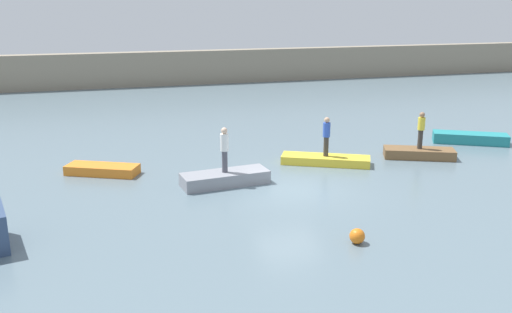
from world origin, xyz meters
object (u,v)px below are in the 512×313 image
(person_yellow_shirt, at_px, (421,128))
(person_blue_shirt, at_px, (326,134))
(mooring_buoy, at_px, (357,236))
(rowboat_grey, at_px, (225,178))
(rowboat_yellow, at_px, (326,160))
(rowboat_brown, at_px, (419,153))
(rowboat_teal, at_px, (470,138))
(rowboat_orange, at_px, (102,170))
(person_white_shirt, at_px, (225,147))

(person_yellow_shirt, distance_m, person_blue_shirt, 4.53)
(person_yellow_shirt, height_order, mooring_buoy, person_yellow_shirt)
(rowboat_grey, bearing_deg, person_blue_shirt, 10.93)
(person_blue_shirt, distance_m, mooring_buoy, 8.41)
(rowboat_yellow, distance_m, person_blue_shirt, 1.16)
(rowboat_brown, height_order, rowboat_teal, rowboat_teal)
(rowboat_grey, relative_size, person_yellow_shirt, 2.01)
(rowboat_orange, distance_m, rowboat_yellow, 9.61)
(rowboat_orange, relative_size, rowboat_yellow, 0.77)
(person_white_shirt, bearing_deg, person_blue_shirt, 17.06)
(mooring_buoy, bearing_deg, person_white_shirt, 111.31)
(rowboat_orange, distance_m, person_blue_shirt, 9.68)
(rowboat_orange, relative_size, mooring_buoy, 6.37)
(person_yellow_shirt, bearing_deg, rowboat_teal, 22.63)
(rowboat_yellow, distance_m, person_yellow_shirt, 4.69)
(rowboat_orange, bearing_deg, rowboat_grey, -4.92)
(rowboat_orange, xyz_separation_m, rowboat_teal, (18.03, 0.11, 0.06))
(rowboat_yellow, relative_size, person_yellow_shirt, 2.28)
(rowboat_grey, xyz_separation_m, rowboat_teal, (13.43, 2.88, 0.00))
(rowboat_orange, height_order, person_yellow_shirt, person_yellow_shirt)
(rowboat_orange, relative_size, person_blue_shirt, 1.71)
(rowboat_grey, distance_m, rowboat_yellow, 5.15)
(rowboat_yellow, bearing_deg, rowboat_orange, -160.55)
(person_white_shirt, height_order, person_yellow_shirt, person_white_shirt)
(mooring_buoy, bearing_deg, rowboat_teal, 40.59)
(person_yellow_shirt, bearing_deg, rowboat_orange, 173.71)
(rowboat_orange, xyz_separation_m, rowboat_yellow, (9.53, -1.25, -0.01))
(person_blue_shirt, bearing_deg, mooring_buoy, -106.77)
(rowboat_grey, height_order, rowboat_yellow, rowboat_grey)
(rowboat_teal, bearing_deg, person_white_shirt, -138.73)
(rowboat_brown, distance_m, mooring_buoy, 10.34)
(rowboat_yellow, bearing_deg, rowboat_teal, 36.08)
(rowboat_grey, relative_size, rowboat_yellow, 0.88)
(rowboat_brown, relative_size, rowboat_teal, 0.87)
(rowboat_grey, height_order, rowboat_brown, rowboat_grey)
(person_blue_shirt, bearing_deg, rowboat_yellow, -45.00)
(rowboat_teal, relative_size, person_yellow_shirt, 2.11)
(rowboat_teal, xyz_separation_m, mooring_buoy, (-10.90, -9.34, -0.03))
(rowboat_grey, bearing_deg, person_white_shirt, -32.70)
(person_blue_shirt, relative_size, mooring_buoy, 3.73)
(rowboat_teal, relative_size, person_white_shirt, 2.01)
(rowboat_yellow, height_order, mooring_buoy, mooring_buoy)
(person_white_shirt, bearing_deg, rowboat_orange, 148.99)
(rowboat_grey, height_order, person_yellow_shirt, person_yellow_shirt)
(rowboat_brown, relative_size, person_blue_shirt, 1.80)
(rowboat_orange, bearing_deg, rowboat_yellow, 18.59)
(person_white_shirt, bearing_deg, mooring_buoy, -68.69)
(rowboat_grey, distance_m, person_blue_shirt, 5.27)
(rowboat_teal, height_order, person_blue_shirt, person_blue_shirt)
(person_yellow_shirt, bearing_deg, rowboat_yellow, 176.28)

